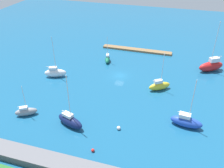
{
  "coord_description": "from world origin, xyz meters",
  "views": [
    {
      "loc": [
        -15.17,
        57.35,
        33.83
      ],
      "look_at": [
        0.0,
        7.24,
        1.5
      ],
      "focal_mm": 38.73,
      "sensor_mm": 36.0,
      "label": 1
    }
  ],
  "objects": [
    {
      "name": "mooring_buoy_red",
      "position": [
        -2.77,
        28.53,
        0.32
      ],
      "size": [
        0.63,
        0.63,
        0.63
      ],
      "primitive_type": "sphere",
      "color": "red",
      "rests_on": "water"
    },
    {
      "name": "pier_dock",
      "position": [
        -1.11,
        -18.4,
        0.32
      ],
      "size": [
        23.67,
        2.24,
        0.63
      ],
      "primitive_type": "cube",
      "color": "olive",
      "rests_on": "ground"
    },
    {
      "name": "water",
      "position": [
        0.0,
        0.0,
        0.0
      ],
      "size": [
        160.0,
        160.0,
        0.0
      ],
      "primitive_type": "plane",
      "color": "#19567F",
      "rests_on": "ground"
    },
    {
      "name": "mooring_buoy_white",
      "position": [
        -5.72,
        21.45,
        0.4
      ],
      "size": [
        0.79,
        0.79,
        0.79
      ],
      "primitive_type": "sphere",
      "color": "white",
      "rests_on": "water"
    },
    {
      "name": "sailboat_navy_east_end",
      "position": [
        4.23,
        23.18,
        1.27
      ],
      "size": [
        6.67,
        3.95,
        12.18
      ],
      "rotation": [
        0.0,
        0.0,
        2.82
      ],
      "color": "#141E4C",
      "rests_on": "water"
    },
    {
      "name": "breakwater",
      "position": [
        0.0,
        33.47,
        0.75
      ],
      "size": [
        57.5,
        3.41,
        1.51
      ],
      "primitive_type": "cube",
      "color": "slate",
      "rests_on": "ground"
    },
    {
      "name": "sailboat_yellow_inner_mooring",
      "position": [
        -11.64,
        4.0,
        1.2
      ],
      "size": [
        5.72,
        4.69,
        10.17
      ],
      "rotation": [
        0.0,
        0.0,
        3.75
      ],
      "color": "yellow",
      "rests_on": "water"
    },
    {
      "name": "sailboat_white_outer_mooring",
      "position": [
        16.97,
        5.69,
        1.3
      ],
      "size": [
        6.32,
        3.93,
        11.73
      ],
      "rotation": [
        0.0,
        0.0,
        3.49
      ],
      "color": "white",
      "rests_on": "water"
    },
    {
      "name": "sailboat_gray_mid_basin",
      "position": [
        14.96,
        22.84,
        0.97
      ],
      "size": [
        4.85,
        3.74,
        7.52
      ],
      "rotation": [
        0.0,
        0.0,
        3.68
      ],
      "color": "gray",
      "rests_on": "water"
    },
    {
      "name": "sailboat_blue_near_pier",
      "position": [
        -18.71,
        16.38,
        1.24
      ],
      "size": [
        6.67,
        2.95,
        11.21
      ],
      "rotation": [
        0.0,
        0.0,
        3.04
      ],
      "color": "#2347B2",
      "rests_on": "water"
    },
    {
      "name": "sailboat_green_center_basin",
      "position": [
        5.91,
        -7.46,
        0.97
      ],
      "size": [
        2.43,
        4.77,
        8.33
      ],
      "rotation": [
        0.0,
        0.0,
        1.81
      ],
      "color": "#19724C",
      "rests_on": "water"
    },
    {
      "name": "sailboat_red_lone_south",
      "position": [
        -24.66,
        -10.52,
        1.68
      ],
      "size": [
        7.77,
        6.21,
        14.74
      ],
      "rotation": [
        0.0,
        0.0,
        0.58
      ],
      "color": "red",
      "rests_on": "water"
    }
  ]
}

